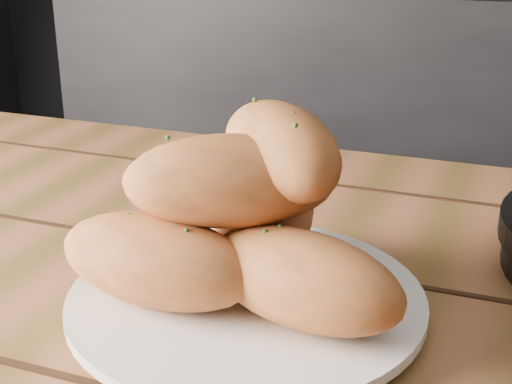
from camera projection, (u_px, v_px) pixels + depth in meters
name	position (u px, v px, depth m)	size (l,w,h in m)	color
plate	(246.00, 302.00, 0.53)	(0.26, 0.26, 0.02)	white
bread_rolls	(246.00, 219.00, 0.51)	(0.26, 0.20, 0.14)	#C86937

